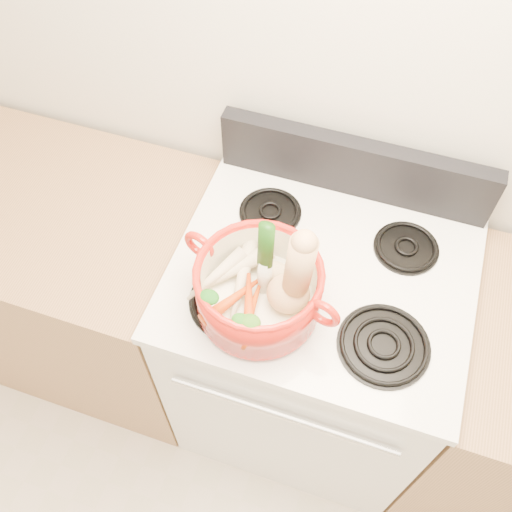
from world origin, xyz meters
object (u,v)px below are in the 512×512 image
(stove_body, at_px, (309,351))
(dutch_oven, at_px, (259,289))
(squash, at_px, (290,274))
(leek, at_px, (265,259))

(stove_body, bearing_deg, dutch_oven, -128.68)
(dutch_oven, bearing_deg, squash, 22.02)
(dutch_oven, relative_size, squash, 1.14)
(dutch_oven, distance_m, squash, 0.11)
(dutch_oven, relative_size, leek, 1.20)
(stove_body, relative_size, leek, 3.68)
(stove_body, relative_size, dutch_oven, 3.07)
(stove_body, distance_m, squash, 0.69)
(squash, relative_size, leek, 1.05)
(stove_body, bearing_deg, leek, -134.98)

